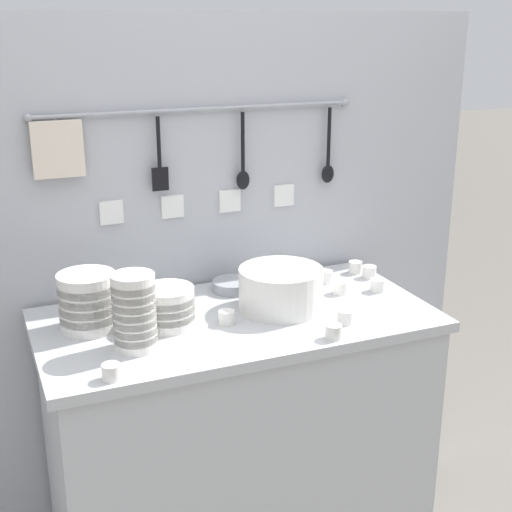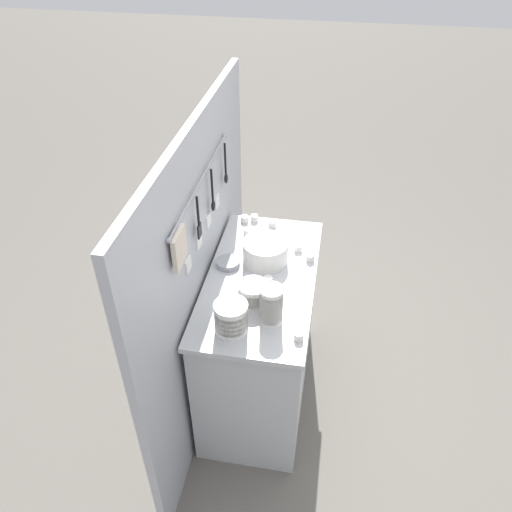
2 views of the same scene
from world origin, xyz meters
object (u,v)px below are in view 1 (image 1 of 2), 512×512
(plate_stack, at_px, (281,289))
(cup_beside_plates, at_px, (227,317))
(cup_mid_row, at_px, (378,285))
(cup_back_left, at_px, (340,288))
(cup_front_right, at_px, (111,372))
(cup_edge_far, at_px, (345,317))
(steel_mixing_bowl, at_px, (233,285))
(cup_centre, at_px, (355,267))
(cup_by_caddy, at_px, (333,332))
(bowl_stack_nested_right, at_px, (168,307))
(bowl_stack_tall_left, at_px, (88,301))
(cup_front_left, at_px, (326,277))
(cup_edge_near, at_px, (369,272))
(bowl_stack_wide_centre, at_px, (135,312))
(cup_back_right, at_px, (155,301))

(plate_stack, height_order, cup_beside_plates, plate_stack)
(cup_mid_row, relative_size, cup_back_left, 1.00)
(cup_front_right, bearing_deg, cup_edge_far, 6.39)
(steel_mixing_bowl, height_order, cup_centre, cup_centre)
(cup_centre, xyz_separation_m, cup_by_caddy, (-0.32, -0.43, 0.00))
(bowl_stack_nested_right, distance_m, steel_mixing_bowl, 0.33)
(steel_mixing_bowl, xyz_separation_m, cup_mid_row, (0.42, -0.18, 0.00))
(plate_stack, height_order, steel_mixing_bowl, plate_stack)
(bowl_stack_nested_right, relative_size, cup_beside_plates, 3.29)
(cup_mid_row, xyz_separation_m, cup_beside_plates, (-0.52, -0.06, 0.00))
(bowl_stack_nested_right, xyz_separation_m, cup_by_caddy, (0.38, -0.25, -0.04))
(plate_stack, height_order, cup_by_caddy, plate_stack)
(bowl_stack_nested_right, bearing_deg, steel_mixing_bowl, 35.30)
(plate_stack, distance_m, cup_by_caddy, 0.25)
(bowl_stack_tall_left, relative_size, cup_beside_plates, 3.54)
(cup_by_caddy, relative_size, cup_front_left, 1.00)
(bowl_stack_nested_right, xyz_separation_m, steel_mixing_bowl, (0.26, 0.19, -0.04))
(cup_by_caddy, height_order, cup_back_left, same)
(bowl_stack_tall_left, distance_m, cup_edge_near, 0.93)
(steel_mixing_bowl, height_order, cup_edge_far, cup_edge_far)
(cup_front_left, relative_size, cup_beside_plates, 1.00)
(bowl_stack_wide_centre, xyz_separation_m, cup_beside_plates, (0.27, 0.06, -0.08))
(plate_stack, distance_m, cup_front_right, 0.60)
(cup_by_caddy, height_order, cup_front_left, same)
(bowl_stack_wide_centre, height_order, cup_centre, bowl_stack_wide_centre)
(cup_mid_row, distance_m, cup_back_left, 0.12)
(bowl_stack_nested_right, relative_size, cup_centre, 3.29)
(cup_by_caddy, bearing_deg, cup_centre, 53.72)
(cup_by_caddy, bearing_deg, cup_front_left, 64.90)
(steel_mixing_bowl, bearing_deg, cup_front_left, -9.32)
(bowl_stack_nested_right, xyz_separation_m, cup_back_right, (0.00, 0.14, -0.04))
(cup_centre, bearing_deg, cup_by_caddy, -126.28)
(steel_mixing_bowl, height_order, cup_edge_near, cup_edge_near)
(bowl_stack_nested_right, xyz_separation_m, cup_front_left, (0.57, 0.14, -0.04))
(cup_back_left, bearing_deg, cup_edge_far, -115.48)
(cup_front_right, bearing_deg, cup_back_right, 61.79)
(steel_mixing_bowl, xyz_separation_m, cup_back_right, (-0.26, -0.04, 0.00))
(cup_beside_plates, bearing_deg, cup_by_caddy, -40.95)
(cup_front_left, bearing_deg, cup_mid_row, -49.17)
(plate_stack, xyz_separation_m, cup_back_left, (0.22, 0.04, -0.04))
(bowl_stack_nested_right, distance_m, cup_by_caddy, 0.46)
(bowl_stack_tall_left, relative_size, steel_mixing_bowl, 1.24)
(steel_mixing_bowl, relative_size, cup_front_left, 2.85)
(steel_mixing_bowl, height_order, cup_front_left, cup_front_left)
(cup_front_right, bearing_deg, steel_mixing_bowl, 42.70)
(cup_by_caddy, height_order, cup_beside_plates, same)
(bowl_stack_tall_left, distance_m, cup_edge_far, 0.71)
(bowl_stack_nested_right, relative_size, steel_mixing_bowl, 1.15)
(steel_mixing_bowl, bearing_deg, cup_centre, -0.80)
(cup_back_right, relative_size, cup_front_right, 1.00)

